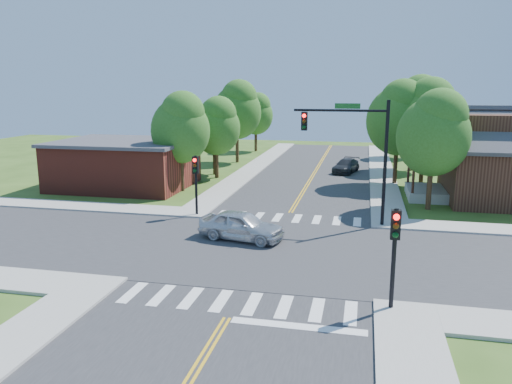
% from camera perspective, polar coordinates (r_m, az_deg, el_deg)
% --- Properties ---
extents(ground, '(100.00, 100.00, 0.00)m').
position_cam_1_polar(ground, '(24.72, 1.38, -6.73)').
color(ground, '#324E18').
rests_on(ground, ground).
extents(road_ns, '(10.00, 90.00, 0.04)m').
position_cam_1_polar(road_ns, '(24.71, 1.38, -6.68)').
color(road_ns, '#2D2D30').
rests_on(road_ns, ground).
extents(road_ew, '(90.00, 10.00, 0.04)m').
position_cam_1_polar(road_ew, '(24.71, 1.38, -6.67)').
color(road_ew, '#2D2D30').
rests_on(road_ew, ground).
extents(intersection_patch, '(10.20, 10.20, 0.06)m').
position_cam_1_polar(intersection_patch, '(24.72, 1.38, -6.73)').
color(intersection_patch, '#2D2D30').
rests_on(intersection_patch, ground).
extents(sidewalk_nw, '(40.00, 40.00, 0.14)m').
position_cam_1_polar(sidewalk_nw, '(44.46, -14.99, 1.43)').
color(sidewalk_nw, '#9E9B93').
rests_on(sidewalk_nw, ground).
extents(crosswalk_north, '(8.85, 2.00, 0.01)m').
position_cam_1_polar(crosswalk_north, '(30.55, 3.59, -2.97)').
color(crosswalk_north, white).
rests_on(crosswalk_north, ground).
extents(crosswalk_south, '(8.85, 2.00, 0.01)m').
position_cam_1_polar(crosswalk_south, '(19.07, -2.25, -12.47)').
color(crosswalk_south, white).
rests_on(crosswalk_south, ground).
extents(centerline, '(0.30, 90.00, 0.01)m').
position_cam_1_polar(centerline, '(24.70, 1.38, -6.63)').
color(centerline, yellow).
rests_on(centerline, ground).
extents(stop_bar, '(4.60, 0.45, 0.09)m').
position_cam_1_polar(stop_bar, '(17.42, 4.82, -15.17)').
color(stop_bar, white).
rests_on(stop_bar, ground).
extents(signal_mast_ne, '(5.30, 0.42, 7.20)m').
position_cam_1_polar(signal_mast_ne, '(28.74, 11.30, 5.62)').
color(signal_mast_ne, black).
rests_on(signal_mast_ne, ground).
extents(signal_pole_se, '(0.34, 0.42, 3.80)m').
position_cam_1_polar(signal_pole_se, '(18.19, 15.58, -5.34)').
color(signal_pole_se, black).
rests_on(signal_pole_se, ground).
extents(signal_pole_nw, '(0.34, 0.42, 3.80)m').
position_cam_1_polar(signal_pole_nw, '(30.72, -6.91, 2.05)').
color(signal_pole_nw, black).
rests_on(signal_pole_nw, ground).
extents(building_nw, '(10.40, 8.40, 3.73)m').
position_cam_1_polar(building_nw, '(41.14, -14.77, 3.17)').
color(building_nw, maroon).
rests_on(building_nw, ground).
extents(tree_e_a, '(4.62, 4.39, 7.85)m').
position_cam_1_polar(tree_e_a, '(33.83, 19.78, 6.58)').
color(tree_e_a, '#382314').
rests_on(tree_e_a, ground).
extents(tree_e_b, '(5.10, 4.84, 8.66)m').
position_cam_1_polar(tree_e_b, '(41.66, 18.91, 8.29)').
color(tree_e_b, '#382314').
rests_on(tree_e_b, ground).
extents(tree_e_c, '(5.30, 5.04, 9.01)m').
position_cam_1_polar(tree_e_c, '(49.50, 17.94, 9.12)').
color(tree_e_c, '#382314').
rests_on(tree_e_c, ground).
extents(tree_e_d, '(4.08, 3.87, 6.93)m').
position_cam_1_polar(tree_e_d, '(58.24, 17.02, 8.18)').
color(tree_e_d, '#382314').
rests_on(tree_e_d, ground).
extents(tree_w_a, '(4.48, 4.26, 7.62)m').
position_cam_1_polar(tree_w_a, '(38.17, -8.57, 7.47)').
color(tree_w_a, '#382314').
rests_on(tree_w_a, ground).
extents(tree_w_b, '(4.11, 3.90, 6.98)m').
position_cam_1_polar(tree_w_b, '(45.32, -4.73, 7.74)').
color(tree_w_b, '#382314').
rests_on(tree_w_b, ground).
extents(tree_w_c, '(5.07, 4.82, 8.62)m').
position_cam_1_polar(tree_w_c, '(52.36, -2.13, 9.53)').
color(tree_w_c, '#382314').
rests_on(tree_w_c, ground).
extents(tree_w_d, '(4.22, 4.01, 7.18)m').
position_cam_1_polar(tree_w_d, '(61.54, 0.04, 9.04)').
color(tree_w_d, '#382314').
rests_on(tree_w_d, ground).
extents(tree_house, '(5.02, 4.77, 8.53)m').
position_cam_1_polar(tree_house, '(41.81, 16.06, 8.35)').
color(tree_house, '#382314').
rests_on(tree_house, ground).
extents(tree_bldg, '(4.19, 3.98, 7.13)m').
position_cam_1_polar(tree_bldg, '(43.48, -4.51, 7.69)').
color(tree_bldg, '#382314').
rests_on(tree_bldg, ground).
extents(car_silver, '(3.62, 5.24, 1.54)m').
position_cam_1_polar(car_silver, '(26.13, -1.69, -3.92)').
color(car_silver, silver).
rests_on(car_silver, ground).
extents(car_dgrey, '(3.72, 5.07, 1.24)m').
position_cam_1_polar(car_dgrey, '(47.17, 10.25, 2.92)').
color(car_dgrey, '#2C2E31').
rests_on(car_dgrey, ground).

